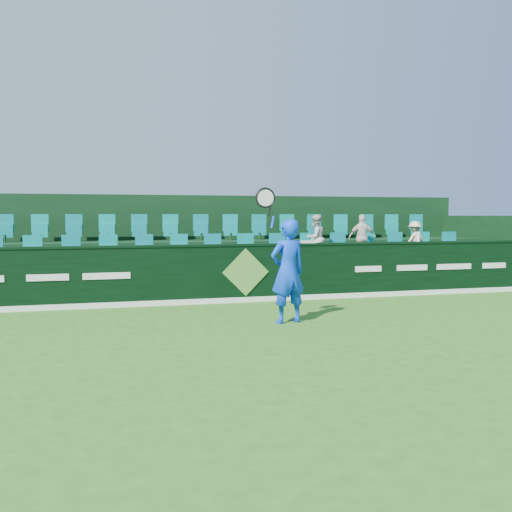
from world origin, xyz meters
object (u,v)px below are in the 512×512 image
object	(u,v)px
spectator_middle	(362,238)
drinks_bottle	(418,237)
tennis_player	(288,270)
spectator_left	(315,238)
towel	(309,242)
spectator_right	(415,240)

from	to	relation	value
spectator_middle	drinks_bottle	distance (m)	1.50
tennis_player	spectator_left	xyz separation A→B (m)	(2.05, 3.86, 0.43)
spectator_middle	towel	size ratio (longest dim) A/B	3.49
tennis_player	spectator_left	bearing A→B (deg)	62.03
spectator_left	spectator_right	bearing A→B (deg)	156.61
towel	spectator_right	bearing A→B (deg)	17.68
tennis_player	drinks_bottle	distance (m)	5.19
spectator_left	spectator_middle	world-z (taller)	spectator_middle
spectator_middle	tennis_player	bearing A→B (deg)	66.22
tennis_player	towel	distance (m)	3.12
tennis_player	spectator_right	xyz separation A→B (m)	(4.95, 3.86, 0.34)
spectator_left	tennis_player	bearing A→B (deg)	38.64
spectator_middle	drinks_bottle	bearing A→B (deg)	149.32
towel	spectator_left	bearing A→B (deg)	61.49
spectator_middle	drinks_bottle	xyz separation A→B (m)	(1.00, -1.12, 0.06)
spectator_right	drinks_bottle	distance (m)	1.27
towel	drinks_bottle	world-z (taller)	drinks_bottle
spectator_left	drinks_bottle	bearing A→B (deg)	131.00
tennis_player	towel	xyz separation A→B (m)	(1.44, 2.74, 0.39)
tennis_player	spectator_right	world-z (taller)	tennis_player
spectator_middle	drinks_bottle	size ratio (longest dim) A/B	5.05
spectator_left	towel	world-z (taller)	spectator_left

